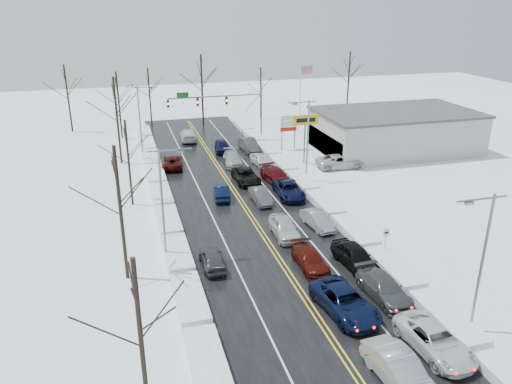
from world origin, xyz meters
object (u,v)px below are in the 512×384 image
object	(u,v)px
tires_plus_sign	(305,123)
dealership_building	(395,131)
flagpole	(301,93)
oncoming_car_0	(222,198)
traffic_signal_mast	(226,103)

from	to	relation	value
tires_plus_sign	dealership_building	world-z (taller)	tires_plus_sign
tires_plus_sign	dealership_building	bearing A→B (deg)	8.47
flagpole	dealership_building	size ratio (longest dim) A/B	0.49
tires_plus_sign	oncoming_car_0	size ratio (longest dim) A/B	1.40
traffic_signal_mast	dealership_building	world-z (taller)	traffic_signal_mast
traffic_signal_mast	dealership_building	bearing A→B (deg)	-25.95
traffic_signal_mast	oncoming_car_0	bearing A→B (deg)	-103.97
flagpole	dealership_building	xyz separation A→B (m)	(8.80, -12.00, -3.27)
tires_plus_sign	traffic_signal_mast	bearing A→B (deg)	120.46
dealership_building	oncoming_car_0	size ratio (longest dim) A/B	4.76
tires_plus_sign	oncoming_car_0	xyz separation A→B (m)	(-12.18, -8.62, -4.99)
dealership_building	oncoming_car_0	xyz separation A→B (m)	(-25.66, -10.62, -2.66)
tires_plus_sign	flagpole	xyz separation A→B (m)	(4.67, 14.01, 0.93)
dealership_building	tires_plus_sign	bearing A→B (deg)	-171.53
traffic_signal_mast	tires_plus_sign	bearing A→B (deg)	-59.54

